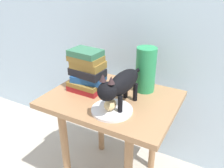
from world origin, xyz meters
name	(u,v)px	position (x,y,z in m)	size (l,w,h in m)	color
side_table	(112,112)	(0.00, 0.00, 0.51)	(0.71, 0.54, 0.61)	#9E724C
plate	(112,110)	(0.07, -0.13, 0.62)	(0.21, 0.21, 0.01)	white
bread_roll	(110,105)	(0.06, -0.13, 0.65)	(0.08, 0.06, 0.05)	#E0BC7A
cat	(121,84)	(0.09, -0.08, 0.75)	(0.11, 0.48, 0.23)	black
book_stack	(87,71)	(-0.16, 0.00, 0.74)	(0.21, 0.15, 0.25)	maroon
green_vase	(146,70)	(0.13, 0.16, 0.74)	(0.11, 0.11, 0.26)	#288C51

